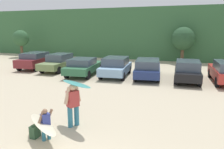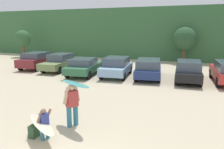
# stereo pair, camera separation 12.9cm
# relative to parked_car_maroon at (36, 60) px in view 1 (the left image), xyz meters

# --- Properties ---
(hillside_ridge) EXTENTS (108.00, 12.00, 6.24)m
(hillside_ridge) POSITION_rel_parked_car_maroon_xyz_m (11.05, 15.35, 2.30)
(hillside_ridge) COLOR #38663D
(hillside_ridge) RESTS_ON ground_plane
(tree_far_right) EXTENTS (2.08, 2.08, 3.53)m
(tree_far_right) POSITION_rel_parked_car_maroon_xyz_m (-7.44, 6.44, 1.63)
(tree_far_right) COLOR brown
(tree_far_right) RESTS_ON ground_plane
(tree_ridge_back) EXTENTS (2.50, 2.50, 3.92)m
(tree_ridge_back) POSITION_rel_parked_car_maroon_xyz_m (12.90, 8.35, 1.82)
(tree_ridge_back) COLOR brown
(tree_ridge_back) RESTS_ON ground_plane
(parked_car_maroon) EXTENTS (2.47, 4.48, 1.55)m
(parked_car_maroon) POSITION_rel_parked_car_maroon_xyz_m (0.00, 0.00, 0.00)
(parked_car_maroon) COLOR maroon
(parked_car_maroon) RESTS_ON ground_plane
(parked_car_olive_green) EXTENTS (2.01, 4.72, 1.51)m
(parked_car_olive_green) POSITION_rel_parked_car_maroon_xyz_m (2.67, -0.03, -0.05)
(parked_car_olive_green) COLOR #6B7F4C
(parked_car_olive_green) RESTS_ON ground_plane
(parked_car_forest_green) EXTENTS (2.46, 4.79, 1.42)m
(parked_car_forest_green) POSITION_rel_parked_car_maroon_xyz_m (5.72, -1.16, -0.07)
(parked_car_forest_green) COLOR #2D6642
(parked_car_forest_green) RESTS_ON ground_plane
(parked_car_sky_blue) EXTENTS (2.35, 4.30, 1.54)m
(parked_car_sky_blue) POSITION_rel_parked_car_maroon_xyz_m (8.35, -0.69, -0.02)
(parked_car_sky_blue) COLOR #84ADD1
(parked_car_sky_blue) RESTS_ON ground_plane
(parked_car_navy) EXTENTS (2.55, 4.88, 1.48)m
(parked_car_navy) POSITION_rel_parked_car_maroon_xyz_m (10.85, -0.34, -0.04)
(parked_car_navy) COLOR navy
(parked_car_navy) RESTS_ON ground_plane
(parked_car_black) EXTENTS (2.02, 4.62, 1.54)m
(parked_car_black) POSITION_rel_parked_car_maroon_xyz_m (13.77, -0.39, -0.03)
(parked_car_black) COLOR black
(parked_car_black) RESTS_ON ground_plane
(person_adult) EXTENTS (0.48, 0.73, 1.71)m
(person_adult) POSITION_rel_parked_car_maroon_xyz_m (9.86, -9.99, 0.14)
(person_adult) COLOR teal
(person_adult) RESTS_ON ground_plane
(person_child) EXTENTS (0.36, 0.56, 1.13)m
(person_child) POSITION_rel_parked_car_maroon_xyz_m (9.55, -11.31, -0.18)
(person_child) COLOR teal
(person_child) RESTS_ON ground_plane
(surfboard_teal) EXTENTS (1.78, 1.25, 0.13)m
(surfboard_teal) POSITION_rel_parked_car_maroon_xyz_m (10.00, -9.93, 0.89)
(surfboard_teal) COLOR teal
(surfboard_cream) EXTENTS (2.09, 1.78, 0.27)m
(surfboard_cream) POSITION_rel_parked_car_maroon_xyz_m (9.49, -11.39, -0.22)
(surfboard_cream) COLOR beige
(backpack_dropped) EXTENTS (0.24, 0.34, 0.45)m
(backpack_dropped) POSITION_rel_parked_car_maroon_xyz_m (9.07, -11.31, -0.60)
(backpack_dropped) COLOR #2D4C33
(backpack_dropped) RESTS_ON ground_plane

